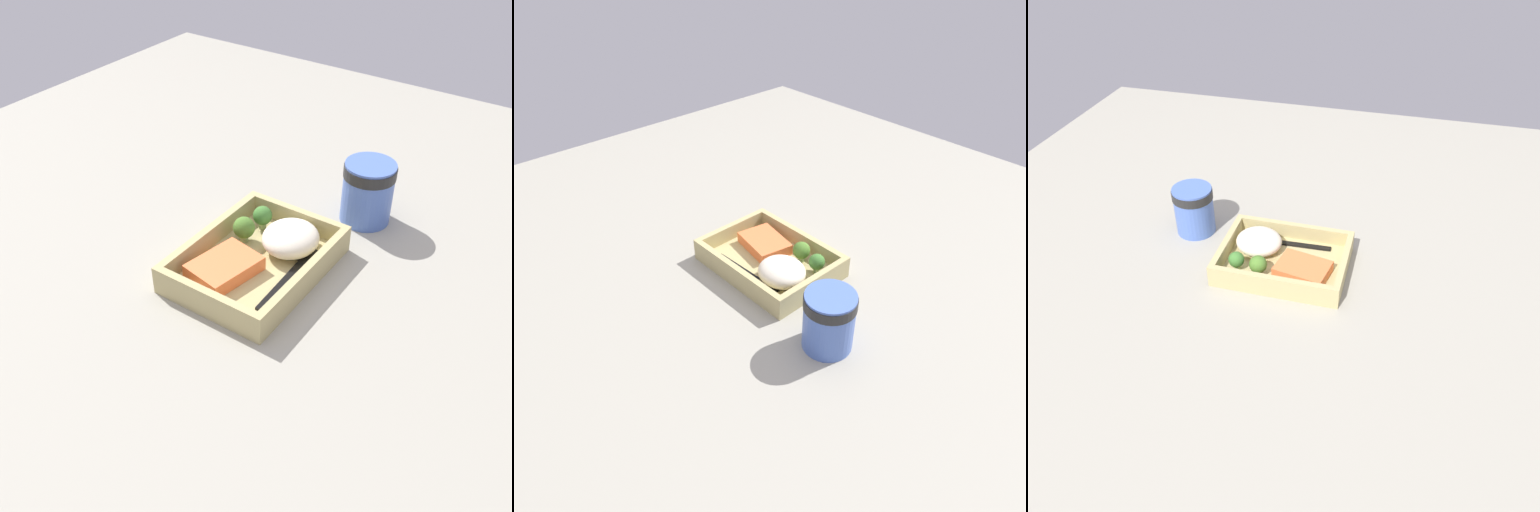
# 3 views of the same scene
# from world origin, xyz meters

# --- Properties ---
(ground_plane) EXTENTS (1.60, 1.60, 0.02)m
(ground_plane) POSITION_xyz_m (0.00, 0.00, -0.01)
(ground_plane) COLOR gray
(takeout_tray) EXTENTS (0.25, 0.18, 0.01)m
(takeout_tray) POSITION_xyz_m (0.00, 0.00, 0.01)
(takeout_tray) COLOR tan
(takeout_tray) RESTS_ON ground_plane
(tray_rim) EXTENTS (0.25, 0.18, 0.03)m
(tray_rim) POSITION_xyz_m (0.00, 0.00, 0.03)
(tray_rim) COLOR tan
(tray_rim) RESTS_ON takeout_tray
(salmon_fillet) EXTENTS (0.11, 0.09, 0.02)m
(salmon_fillet) POSITION_xyz_m (-0.04, 0.03, 0.02)
(salmon_fillet) COLOR orange
(salmon_fillet) RESTS_ON takeout_tray
(mashed_potatoes) EXTENTS (0.09, 0.09, 0.04)m
(mashed_potatoes) POSITION_xyz_m (0.06, -0.02, 0.03)
(mashed_potatoes) COLOR silver
(mashed_potatoes) RESTS_ON takeout_tray
(broccoli_floret_1) EXTENTS (0.03, 0.03, 0.04)m
(broccoli_floret_1) POSITION_xyz_m (0.04, 0.05, 0.04)
(broccoli_floret_1) COLOR #87A364
(broccoli_floret_1) RESTS_ON takeout_tray
(broccoli_floret_2) EXTENTS (0.03, 0.03, 0.04)m
(broccoli_floret_2) POSITION_xyz_m (0.08, 0.04, 0.03)
(broccoli_floret_2) COLOR #86A264
(broccoli_floret_2) RESTS_ON takeout_tray
(fork) EXTENTS (0.16, 0.02, 0.00)m
(fork) POSITION_xyz_m (0.01, -0.06, 0.01)
(fork) COLOR black
(fork) RESTS_ON takeout_tray
(paper_cup) EXTENTS (0.08, 0.08, 0.10)m
(paper_cup) POSITION_xyz_m (0.21, -0.07, 0.06)
(paper_cup) COLOR #4A69B8
(paper_cup) RESTS_ON ground_plane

